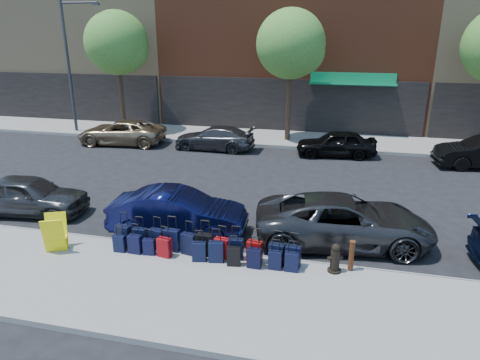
% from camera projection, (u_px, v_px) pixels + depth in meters
% --- Properties ---
extents(ground, '(120.00, 120.00, 0.00)m').
position_uv_depth(ground, '(243.00, 199.00, 16.62)').
color(ground, black).
rests_on(ground, ground).
extents(sidewalk_near, '(60.00, 4.00, 0.15)m').
position_uv_depth(sidewalk_near, '(184.00, 290.00, 10.62)').
color(sidewalk_near, gray).
rests_on(sidewalk_near, ground).
extents(sidewalk_far, '(60.00, 4.00, 0.15)m').
position_uv_depth(sidewalk_far, '(280.00, 138.00, 25.78)').
color(sidewalk_far, gray).
rests_on(sidewalk_far, ground).
extents(curb_near, '(60.00, 0.08, 0.15)m').
position_uv_depth(curb_near, '(208.00, 252.00, 12.48)').
color(curb_near, gray).
rests_on(curb_near, ground).
extents(curb_far, '(60.00, 0.08, 0.15)m').
position_uv_depth(curb_far, '(275.00, 146.00, 23.93)').
color(curb_far, gray).
rests_on(curb_far, ground).
extents(building_left, '(15.00, 12.12, 16.00)m').
position_uv_depth(building_left, '(98.00, 7.00, 34.02)').
color(building_left, '#9B855F').
rests_on(building_left, ground).
extents(tree_left, '(3.80, 3.80, 7.27)m').
position_uv_depth(tree_left, '(119.00, 45.00, 25.72)').
color(tree_left, black).
rests_on(tree_left, sidewalk_far).
extents(tree_center, '(3.80, 3.80, 7.27)m').
position_uv_depth(tree_center, '(293.00, 46.00, 23.43)').
color(tree_center, black).
rests_on(tree_center, sidewalk_far).
extents(streetlight, '(2.59, 0.18, 8.00)m').
position_uv_depth(streetlight, '(70.00, 58.00, 25.97)').
color(streetlight, '#333338').
rests_on(streetlight, sidewalk_far).
extents(suitcase_front_0, '(0.48, 0.31, 1.06)m').
position_uv_depth(suitcase_front_0, '(124.00, 236.00, 12.54)').
color(suitcase_front_0, black).
rests_on(suitcase_front_0, sidewalk_near).
extents(suitcase_front_1, '(0.40, 0.23, 0.94)m').
position_uv_depth(suitcase_front_1, '(140.00, 238.00, 12.52)').
color(suitcase_front_1, black).
rests_on(suitcase_front_1, sidewalk_near).
extents(suitcase_front_2, '(0.45, 0.30, 1.00)m').
position_uv_depth(suitcase_front_2, '(157.00, 239.00, 12.38)').
color(suitcase_front_2, black).
rests_on(suitcase_front_2, sidewalk_near).
extents(suitcase_front_3, '(0.44, 0.25, 1.06)m').
position_uv_depth(suitcase_front_3, '(172.00, 240.00, 12.29)').
color(suitcase_front_3, black).
rests_on(suitcase_front_3, sidewalk_near).
extents(suitcase_front_4, '(0.45, 0.30, 0.99)m').
position_uv_depth(suitcase_front_4, '(189.00, 244.00, 12.12)').
color(suitcase_front_4, black).
rests_on(suitcase_front_4, sidewalk_near).
extents(suitcase_front_5, '(0.44, 0.24, 1.05)m').
position_uv_depth(suitcase_front_5, '(205.00, 245.00, 12.03)').
color(suitcase_front_5, black).
rests_on(suitcase_front_5, sidewalk_near).
extents(suitcase_front_6, '(0.42, 0.25, 0.96)m').
position_uv_depth(suitcase_front_6, '(222.00, 248.00, 11.91)').
color(suitcase_front_6, '#AC0B0F').
rests_on(suitcase_front_6, sidewalk_near).
extents(suitcase_front_7, '(0.42, 0.25, 0.98)m').
position_uv_depth(suitcase_front_7, '(236.00, 249.00, 11.85)').
color(suitcase_front_7, black).
rests_on(suitcase_front_7, sidewalk_near).
extents(suitcase_front_8, '(0.44, 0.28, 0.99)m').
position_uv_depth(suitcase_front_8, '(255.00, 252.00, 11.69)').
color(suitcase_front_8, maroon).
rests_on(suitcase_front_8, sidewalk_near).
extents(suitcase_front_9, '(0.44, 0.29, 0.98)m').
position_uv_depth(suitcase_front_9, '(277.00, 254.00, 11.56)').
color(suitcase_front_9, black).
rests_on(suitcase_front_9, sidewalk_near).
extents(suitcase_front_10, '(0.43, 0.26, 0.97)m').
position_uv_depth(suitcase_front_10, '(293.00, 256.00, 11.46)').
color(suitcase_front_10, black).
rests_on(suitcase_front_10, sidewalk_near).
extents(suitcase_back_0, '(0.34, 0.21, 0.81)m').
position_uv_depth(suitcase_back_0, '(120.00, 243.00, 12.27)').
color(suitcase_back_0, black).
rests_on(suitcase_back_0, sidewalk_near).
extents(suitcase_back_1, '(0.38, 0.23, 0.89)m').
position_uv_depth(suitcase_back_1, '(135.00, 244.00, 12.18)').
color(suitcase_back_1, black).
rests_on(suitcase_back_1, sidewalk_near).
extents(suitcase_back_2, '(0.34, 0.22, 0.77)m').
position_uv_depth(suitcase_back_2, '(149.00, 247.00, 12.11)').
color(suitcase_back_2, black).
rests_on(suitcase_back_2, sidewalk_near).
extents(suitcase_back_3, '(0.41, 0.28, 0.90)m').
position_uv_depth(suitcase_back_3, '(164.00, 247.00, 11.99)').
color(suitcase_back_3, maroon).
rests_on(suitcase_back_3, sidewalk_near).
extents(suitcase_back_5, '(0.41, 0.28, 0.90)m').
position_uv_depth(suitcase_back_5, '(199.00, 251.00, 11.76)').
color(suitcase_back_5, black).
rests_on(suitcase_back_5, sidewalk_near).
extents(suitcase_back_6, '(0.44, 0.30, 0.96)m').
position_uv_depth(suitcase_back_6, '(216.00, 252.00, 11.71)').
color(suitcase_back_6, black).
rests_on(suitcase_back_6, sidewalk_near).
extents(suitcase_back_7, '(0.39, 0.26, 0.86)m').
position_uv_depth(suitcase_back_7, '(234.00, 256.00, 11.54)').
color(suitcase_back_7, black).
rests_on(suitcase_back_7, sidewalk_near).
extents(suitcase_back_8, '(0.37, 0.22, 0.88)m').
position_uv_depth(suitcase_back_8, '(254.00, 258.00, 11.42)').
color(suitcase_back_8, black).
rests_on(suitcase_back_8, sidewalk_near).
extents(suitcase_back_9, '(0.36, 0.21, 0.85)m').
position_uv_depth(suitcase_back_9, '(275.00, 260.00, 11.36)').
color(suitcase_back_9, black).
rests_on(suitcase_back_9, sidewalk_near).
extents(suitcase_back_10, '(0.36, 0.22, 0.86)m').
position_uv_depth(suitcase_back_10, '(292.00, 262.00, 11.26)').
color(suitcase_back_10, black).
rests_on(suitcase_back_10, sidewalk_near).
extents(fire_hydrant, '(0.41, 0.36, 0.80)m').
position_uv_depth(fire_hydrant, '(335.00, 259.00, 11.20)').
color(fire_hydrant, black).
rests_on(fire_hydrant, sidewalk_near).
extents(bollard, '(0.16, 0.16, 0.85)m').
position_uv_depth(bollard, '(351.00, 255.00, 11.23)').
color(bollard, '#38190C').
rests_on(bollard, sidewalk_near).
extents(display_rack, '(0.80, 0.83, 1.06)m').
position_uv_depth(display_rack, '(55.00, 233.00, 12.27)').
color(display_rack, '#FBEF0D').
rests_on(display_rack, sidewalk_near).
extents(car_near_0, '(4.27, 2.08, 1.40)m').
position_uv_depth(car_near_0, '(28.00, 195.00, 15.06)').
color(car_near_0, '#343436').
rests_on(car_near_0, ground).
extents(car_near_1, '(4.47, 1.89, 1.43)m').
position_uv_depth(car_near_1, '(178.00, 212.00, 13.59)').
color(car_near_1, '#0D1039').
rests_on(car_near_1, ground).
extents(car_near_2, '(5.62, 3.17, 1.48)m').
position_uv_depth(car_near_2, '(344.00, 221.00, 12.94)').
color(car_near_2, '#323234').
rests_on(car_near_2, ground).
extents(car_far_0, '(5.16, 2.73, 1.38)m').
position_uv_depth(car_far_0, '(121.00, 132.00, 24.58)').
color(car_far_0, '#917A59').
rests_on(car_far_0, ground).
extents(car_far_1, '(4.47, 1.91, 1.28)m').
position_uv_depth(car_far_1, '(214.00, 138.00, 23.43)').
color(car_far_1, '#353538').
rests_on(car_far_1, ground).
extents(car_far_2, '(4.20, 2.09, 1.38)m').
position_uv_depth(car_far_2, '(336.00, 143.00, 22.09)').
color(car_far_2, black).
rests_on(car_far_2, ground).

